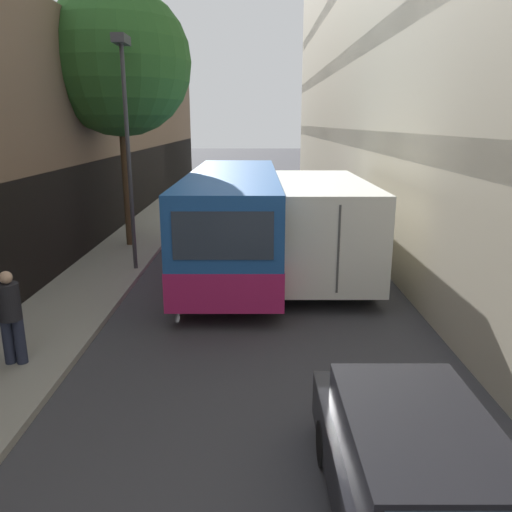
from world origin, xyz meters
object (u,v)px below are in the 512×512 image
bus (231,219)px  box_truck (315,219)px  street_tree_left (116,62)px  street_lamp (123,111)px  car_hatchback (415,483)px  pedestrian (8,315)px

bus → box_truck: size_ratio=1.13×
street_tree_left → street_lamp: bearing=-73.6°
car_hatchback → street_lamp: (-5.38, 10.16, 4.00)m
car_hatchback → street_tree_left: (-6.29, 13.26, 5.63)m
pedestrian → street_lamp: bearing=83.1°
street_tree_left → bus: bearing=-34.5°
bus → box_truck: (2.57, 0.11, -0.04)m
pedestrian → street_tree_left: size_ratio=0.20×
pedestrian → street_tree_left: (-0.16, 9.32, 5.29)m
car_hatchback → street_lamp: bearing=117.9°
car_hatchback → street_lamp: street_lamp is taller
bus → car_hatchback: bearing=-77.3°
box_truck → street_tree_left: size_ratio=1.01×
box_truck → car_hatchback: bearing=-91.0°
pedestrian → street_lamp: size_ratio=0.27×
street_lamp → street_tree_left: size_ratio=0.76×
street_tree_left → car_hatchback: bearing=-64.6°
box_truck → pedestrian: (-6.31, -6.75, -0.46)m
bus → pedestrian: (-3.74, -6.64, -0.51)m
bus → box_truck: 2.57m
car_hatchback → pedestrian: (-6.13, 3.94, 0.34)m
bus → pedestrian: 7.64m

